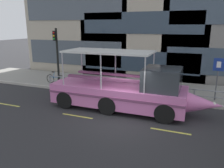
% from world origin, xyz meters
% --- Properties ---
extents(ground_plane, '(120.00, 120.00, 0.00)m').
position_xyz_m(ground_plane, '(0.00, 0.00, 0.00)').
color(ground_plane, '#2B2B2D').
extents(sidewalk, '(32.00, 4.80, 0.18)m').
position_xyz_m(sidewalk, '(0.00, 5.60, 0.09)').
color(sidewalk, gray).
rests_on(sidewalk, ground_plane).
extents(curb_edge, '(32.00, 0.18, 0.18)m').
position_xyz_m(curb_edge, '(0.00, 3.11, 0.09)').
color(curb_edge, '#B2ADA3').
rests_on(curb_edge, ground_plane).
extents(lane_centreline, '(25.80, 0.12, 0.01)m').
position_xyz_m(lane_centreline, '(-0.00, -0.80, 0.00)').
color(lane_centreline, '#DBD64C').
rests_on(lane_centreline, ground_plane).
extents(curb_guardrail, '(12.34, 0.09, 0.78)m').
position_xyz_m(curb_guardrail, '(-1.13, 3.45, 0.70)').
color(curb_guardrail, gray).
rests_on(curb_guardrail, sidewalk).
extents(traffic_light_pole, '(0.24, 0.46, 4.29)m').
position_xyz_m(traffic_light_pole, '(-6.75, 3.87, 2.77)').
color(traffic_light_pole, black).
rests_on(traffic_light_pole, sidewalk).
extents(parking_sign, '(0.60, 0.12, 2.61)m').
position_xyz_m(parking_sign, '(4.44, 4.05, 1.95)').
color(parking_sign, '#4C4F54').
rests_on(parking_sign, sidewalk).
extents(leaned_bicycle, '(1.74, 0.46, 0.96)m').
position_xyz_m(leaned_bicycle, '(-7.09, 3.98, 0.56)').
color(leaned_bicycle, black).
rests_on(leaned_bicycle, sidewalk).
extents(duck_tour_boat, '(9.39, 2.55, 3.29)m').
position_xyz_m(duck_tour_boat, '(-0.27, 1.12, 1.07)').
color(duck_tour_boat, pink).
rests_on(duck_tour_boat, ground_plane).
extents(pedestrian_near_bow, '(0.46, 0.30, 1.71)m').
position_xyz_m(pedestrian_near_bow, '(2.11, 4.10, 1.21)').
color(pedestrian_near_bow, '#47423D').
rests_on(pedestrian_near_bow, sidewalk).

